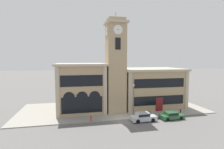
{
  "coord_description": "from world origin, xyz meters",
  "views": [
    {
      "loc": [
        -7.96,
        -28.74,
        10.63
      ],
      "look_at": [
        -1.14,
        3.34,
        7.8
      ],
      "focal_mm": 28.0,
      "sensor_mm": 36.0,
      "label": 1
    }
  ],
  "objects": [
    {
      "name": "sidewalk_kerb",
      "position": [
        0.0,
        7.39,
        0.07
      ],
      "size": [
        38.51,
        14.77,
        0.15
      ],
      "color": "gray",
      "rests_on": "ground_plane"
    },
    {
      "name": "bollard",
      "position": [
        11.62,
        0.39,
        0.67
      ],
      "size": [
        0.18,
        0.18,
        1.06
      ],
      "color": "black",
      "rests_on": "sidewalk_kerb"
    },
    {
      "name": "street_lamp",
      "position": [
        2.2,
        0.5,
        4.12
      ],
      "size": [
        0.36,
        0.36,
        6.1
      ],
      "color": "#4C4C51",
      "rests_on": "sidewalk_kerb"
    },
    {
      "name": "ground_plane",
      "position": [
        0.0,
        0.0,
        0.0
      ],
      "size": [
        300.0,
        300.0,
        0.0
      ],
      "primitive_type": "plane",
      "color": "#605E5B"
    },
    {
      "name": "town_hall_right_wing",
      "position": [
        8.68,
        8.03,
        4.34
      ],
      "size": [
        13.85,
        10.13,
        8.62
      ],
      "color": "tan",
      "rests_on": "ground_plane"
    },
    {
      "name": "parked_car_mid",
      "position": [
        8.79,
        -1.19,
        0.69
      ],
      "size": [
        4.3,
        1.94,
        1.32
      ],
      "rotation": [
        0.0,
        0.0,
        0.03
      ],
      "color": "#285633",
      "rests_on": "ground_plane"
    },
    {
      "name": "town_hall_left_wing",
      "position": [
        -6.78,
        8.02,
        4.93
      ],
      "size": [
        10.04,
        10.13,
        9.81
      ],
      "color": "tan",
      "rests_on": "ground_plane"
    },
    {
      "name": "fire_hydrant",
      "position": [
        -5.43,
        0.56,
        0.57
      ],
      "size": [
        0.22,
        0.22,
        0.87
      ],
      "color": "red",
      "rests_on": "sidewalk_kerb"
    },
    {
      "name": "clock_tower",
      "position": [
        -0.0,
        5.15,
        9.34
      ],
      "size": [
        4.31,
        4.31,
        19.76
      ],
      "color": "tan",
      "rests_on": "ground_plane"
    },
    {
      "name": "parked_car_near",
      "position": [
        3.4,
        -1.19,
        0.8
      ],
      "size": [
        4.43,
        1.92,
        1.53
      ],
      "rotation": [
        0.0,
        0.0,
        0.03
      ],
      "color": "#B2B7C1",
      "rests_on": "ground_plane"
    }
  ]
}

